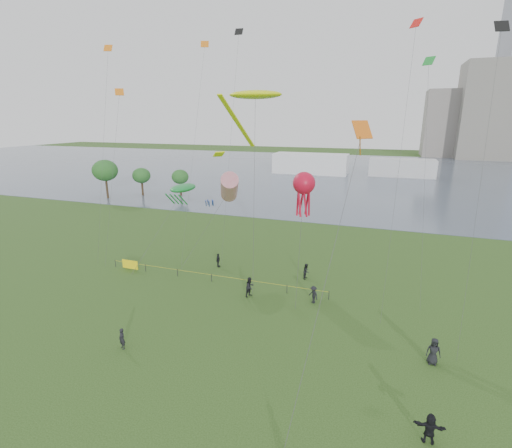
% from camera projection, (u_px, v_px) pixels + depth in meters
% --- Properties ---
extents(ground_plane, '(400.00, 400.00, 0.00)m').
position_uv_depth(ground_plane, '(203.00, 390.00, 22.94)').
color(ground_plane, '#213E13').
extents(lake, '(400.00, 120.00, 0.08)m').
position_uv_depth(lake, '(352.00, 173.00, 113.77)').
color(lake, '#4E5A6B').
rests_on(lake, ground_plane).
extents(building_mid, '(20.00, 20.00, 38.00)m').
position_uv_depth(building_mid, '(486.00, 111.00, 150.36)').
color(building_mid, slate).
rests_on(building_mid, ground_plane).
extents(building_low, '(16.00, 18.00, 28.00)m').
position_uv_depth(building_low, '(444.00, 124.00, 161.60)').
color(building_low, slate).
rests_on(building_low, ground_plane).
extents(pavilion_left, '(22.00, 8.00, 6.00)m').
position_uv_depth(pavilion_left, '(311.00, 164.00, 112.20)').
color(pavilion_left, white).
rests_on(pavilion_left, ground_plane).
extents(pavilion_right, '(18.00, 7.00, 5.00)m').
position_uv_depth(pavilion_right, '(402.00, 168.00, 106.85)').
color(pavilion_right, silver).
rests_on(pavilion_right, ground_plane).
extents(trees, '(17.54, 11.84, 8.04)m').
position_uv_depth(trees, '(129.00, 173.00, 77.77)').
color(trees, '#342517').
rests_on(trees, ground_plane).
extents(fence, '(24.07, 0.07, 1.05)m').
position_uv_depth(fence, '(160.00, 269.00, 39.96)').
color(fence, black).
rests_on(fence, ground_plane).
extents(spectator_a, '(1.05, 1.15, 1.92)m').
position_uv_depth(spectator_a, '(250.00, 287.00, 34.77)').
color(spectator_a, black).
rests_on(spectator_a, ground_plane).
extents(spectator_b, '(1.21, 1.13, 1.64)m').
position_uv_depth(spectator_b, '(313.00, 295.00, 33.55)').
color(spectator_b, black).
rests_on(spectator_b, ground_plane).
extents(spectator_c, '(0.44, 0.95, 1.58)m').
position_uv_depth(spectator_c, '(218.00, 260.00, 41.76)').
color(spectator_c, black).
rests_on(spectator_c, ground_plane).
extents(spectator_d, '(0.97, 0.66, 1.91)m').
position_uv_depth(spectator_d, '(433.00, 351.00, 25.15)').
color(spectator_d, black).
rests_on(spectator_d, ground_plane).
extents(spectator_e, '(1.59, 0.53, 1.70)m').
position_uv_depth(spectator_e, '(430.00, 429.00, 19.01)').
color(spectator_e, black).
rests_on(spectator_e, ground_plane).
extents(spectator_f, '(0.68, 0.57, 1.60)m').
position_uv_depth(spectator_f, '(122.00, 339.00, 26.86)').
color(spectator_f, black).
rests_on(spectator_f, ground_plane).
extents(spectator_g, '(0.71, 0.87, 1.66)m').
position_uv_depth(spectator_g, '(306.00, 271.00, 38.66)').
color(spectator_g, black).
rests_on(spectator_g, ground_plane).
extents(kite_stingray, '(4.85, 9.99, 18.59)m').
position_uv_depth(kite_stingray, '(255.00, 96.00, 32.63)').
color(kite_stingray, '#3F3F42').
extents(kite_windsock, '(6.66, 5.78, 11.02)m').
position_uv_depth(kite_windsock, '(229.00, 187.00, 39.66)').
color(kite_windsock, '#3F3F42').
extents(kite_creature, '(4.37, 8.43, 8.99)m').
position_uv_depth(kite_creature, '(183.00, 188.00, 42.16)').
color(kite_creature, '#3F3F42').
extents(kite_octopus, '(1.95, 3.33, 11.80)m').
position_uv_depth(kite_octopus, '(304.00, 184.00, 31.91)').
color(kite_octopus, '#3F3F42').
extents(kite_delta, '(2.56, 13.67, 16.08)m').
position_uv_depth(kite_delta, '(359.00, 145.00, 23.73)').
color(kite_delta, '#3F3F42').
extents(small_kites, '(37.80, 12.07, 7.31)m').
position_uv_depth(small_kites, '(264.00, 48.00, 35.94)').
color(small_kites, orange).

